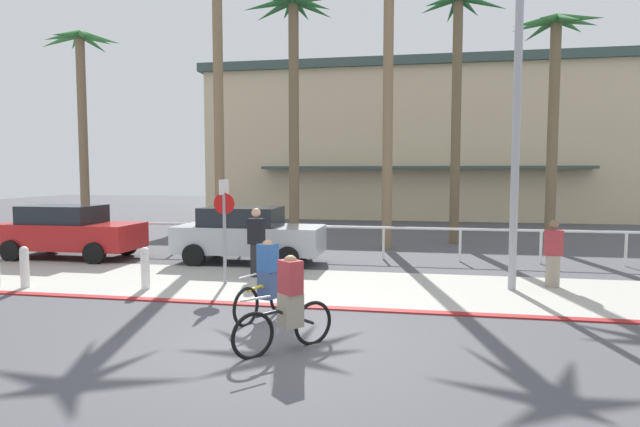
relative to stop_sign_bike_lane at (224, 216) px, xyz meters
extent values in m
plane|color=#4C4C51|center=(2.40, 5.97, -1.68)|extent=(80.00, 80.00, 0.00)
cube|color=#ADAAA0|center=(2.40, 0.17, -1.67)|extent=(44.00, 4.00, 0.02)
cube|color=maroon|center=(2.40, -1.83, -1.66)|extent=(44.00, 0.24, 0.03)
cube|color=beige|center=(4.77, 22.09, 2.65)|extent=(25.45, 8.22, 8.65)
cube|color=#384C47|center=(4.77, 22.09, 7.22)|extent=(26.05, 8.82, 0.50)
cube|color=#384C47|center=(4.77, 17.47, 1.32)|extent=(17.82, 1.20, 0.16)
cylinder|color=white|center=(2.40, 4.47, -0.68)|extent=(21.08, 0.08, 0.08)
cylinder|color=white|center=(-8.14, 4.47, -1.18)|extent=(0.08, 0.08, 1.00)
cylinder|color=white|center=(-5.80, 4.47, -1.18)|extent=(0.08, 0.08, 1.00)
cylinder|color=white|center=(-3.45, 4.47, -1.18)|extent=(0.08, 0.08, 1.00)
cylinder|color=white|center=(-1.11, 4.47, -1.18)|extent=(0.08, 0.08, 1.00)
cylinder|color=white|center=(1.23, 4.47, -1.18)|extent=(0.08, 0.08, 1.00)
cylinder|color=white|center=(3.57, 4.47, -1.18)|extent=(0.08, 0.08, 1.00)
cylinder|color=white|center=(5.91, 4.47, -1.18)|extent=(0.08, 0.08, 1.00)
cylinder|color=white|center=(8.26, 4.47, -1.18)|extent=(0.08, 0.08, 1.00)
cylinder|color=white|center=(10.60, 4.47, -1.18)|extent=(0.08, 0.08, 1.00)
cylinder|color=gray|center=(0.00, 0.00, -0.58)|extent=(0.08, 0.08, 2.20)
cube|color=white|center=(0.00, 0.00, 0.70)|extent=(0.04, 0.56, 0.36)
cylinder|color=red|center=(0.00, 0.00, 0.30)|extent=(0.52, 0.03, 0.52)
cylinder|color=white|center=(-4.49, -1.28, -1.25)|extent=(0.20, 0.20, 0.85)
sphere|color=white|center=(-4.49, -1.28, -0.78)|extent=(0.20, 0.20, 0.20)
cylinder|color=white|center=(-1.62, -0.90, -1.25)|extent=(0.20, 0.20, 0.85)
sphere|color=white|center=(-1.62, -0.90, -0.78)|extent=(0.20, 0.20, 0.20)
cylinder|color=#9EA0A5|center=(6.79, 0.58, 2.07)|extent=(0.18, 0.18, 7.50)
cylinder|color=#756047|center=(-8.89, 7.56, 2.48)|extent=(0.36, 0.36, 8.31)
cone|color=#387F3D|center=(-8.00, 7.56, 6.40)|extent=(1.87, 0.32, 0.78)
cone|color=#387F3D|center=(-8.45, 8.00, 6.50)|extent=(1.15, 1.15, 0.58)
cone|color=#387F3D|center=(-8.89, 8.50, 6.45)|extent=(0.32, 1.94, 0.67)
cone|color=#387F3D|center=(-9.51, 8.19, 6.49)|extent=(1.51, 1.51, 0.60)
cone|color=#387F3D|center=(-9.75, 7.56, 6.41)|extent=(1.81, 0.32, 0.77)
cone|color=#387F3D|center=(-9.35, 7.10, 6.42)|extent=(1.22, 1.22, 0.73)
cone|color=#387F3D|center=(-8.89, 6.71, 6.40)|extent=(0.32, 1.78, 0.77)
cone|color=#387F3D|center=(-8.32, 6.99, 6.46)|extent=(1.42, 1.42, 0.67)
cylinder|color=#846B4C|center=(-2.55, 6.32, 3.30)|extent=(0.36, 0.36, 9.96)
cylinder|color=brown|center=(0.25, 6.35, 2.70)|extent=(0.36, 0.36, 8.76)
cone|color=#235B2D|center=(0.91, 6.35, 6.87)|extent=(1.41, 0.32, 0.73)
cone|color=#235B2D|center=(0.84, 6.85, 6.87)|extent=(1.46, 1.30, 0.73)
cone|color=#235B2D|center=(0.38, 7.06, 6.91)|extent=(0.58, 1.55, 0.65)
cone|color=#235B2D|center=(-0.07, 6.90, 6.91)|extent=(0.95, 1.33, 0.66)
cone|color=#235B2D|center=(-0.49, 6.62, 6.82)|extent=(1.69, 0.88, 0.82)
cone|color=#235B2D|center=(-0.57, 6.05, 6.85)|extent=(1.82, 0.92, 0.78)
cone|color=#235B2D|center=(0.87, 5.83, 6.87)|extent=(1.51, 1.34, 0.73)
cylinder|color=#846B4C|center=(3.53, 6.86, 3.30)|extent=(0.36, 0.36, 9.95)
cylinder|color=brown|center=(6.00, 8.66, 2.95)|extent=(0.36, 0.36, 9.25)
cone|color=#235B2D|center=(6.87, 8.66, 7.29)|extent=(1.84, 0.32, 0.85)
cone|color=#235B2D|center=(6.42, 9.18, 7.34)|extent=(1.15, 1.32, 0.76)
cone|color=#235B2D|center=(5.84, 9.39, 7.30)|extent=(0.67, 1.63, 0.84)
cone|color=#235B2D|center=(5.32, 8.99, 7.39)|extent=(1.57, 0.98, 0.67)
cone|color=#235B2D|center=(5.39, 8.36, 7.34)|extent=(1.46, 0.93, 0.77)
cylinder|color=brown|center=(9.16, 7.37, 2.30)|extent=(0.36, 0.36, 7.95)
cone|color=#2D6B33|center=(9.82, 7.37, 6.12)|extent=(1.39, 0.32, 0.62)
cone|color=#2D6B33|center=(9.69, 7.82, 6.12)|extent=(1.32, 1.18, 0.61)
cone|color=#2D6B33|center=(9.29, 8.13, 6.04)|extent=(0.60, 1.66, 0.76)
cone|color=#2D6B33|center=(8.77, 8.04, 6.05)|extent=(1.10, 1.58, 0.74)
cone|color=#2D6B33|center=(8.47, 7.62, 6.14)|extent=(1.53, 0.82, 0.58)
cone|color=#2D6B33|center=(8.40, 7.09, 6.09)|extent=(1.69, 0.88, 0.67)
cone|color=#2D6B33|center=(8.73, 6.63, 6.09)|extent=(1.16, 1.69, 0.67)
cone|color=#2D6B33|center=(9.31, 6.51, 6.00)|extent=(0.64, 1.88, 0.85)
cone|color=#2D6B33|center=(9.76, 6.86, 6.10)|extent=(1.47, 1.30, 0.64)
cube|color=red|center=(-6.24, 2.88, -0.95)|extent=(4.40, 1.80, 0.80)
cube|color=#1E2328|center=(-6.49, 2.88, -0.27)|extent=(2.29, 1.58, 0.56)
cylinder|color=black|center=(-4.83, 3.78, -1.35)|extent=(0.66, 0.22, 0.66)
cylinder|color=black|center=(-4.83, 1.98, -1.35)|extent=(0.66, 0.22, 0.66)
cylinder|color=black|center=(-7.65, 3.78, -1.35)|extent=(0.66, 0.22, 0.66)
cylinder|color=black|center=(-7.65, 1.98, -1.35)|extent=(0.66, 0.22, 0.66)
cube|color=#B2B7BC|center=(-0.37, 3.09, -0.95)|extent=(4.40, 1.80, 0.80)
cube|color=#1E2328|center=(-0.62, 3.09, -0.27)|extent=(2.29, 1.58, 0.56)
cylinder|color=black|center=(1.04, 3.99, -1.35)|extent=(0.66, 0.22, 0.66)
cylinder|color=black|center=(1.04, 2.19, -1.35)|extent=(0.66, 0.22, 0.66)
cylinder|color=black|center=(-1.77, 3.99, -1.35)|extent=(0.66, 0.22, 0.66)
cylinder|color=black|center=(-1.77, 2.19, -1.35)|extent=(0.66, 0.22, 0.66)
torus|color=black|center=(1.61, -3.24, -1.35)|extent=(0.30, 0.70, 0.72)
torus|color=black|center=(1.98, -2.21, -1.35)|extent=(0.30, 0.70, 0.72)
cylinder|color=gold|center=(1.87, -2.52, -1.20)|extent=(0.28, 0.67, 0.35)
cylinder|color=gold|center=(1.69, -3.01, -1.06)|extent=(0.18, 0.38, 0.07)
cylinder|color=gold|center=(1.84, -2.61, -1.13)|extent=(0.05, 0.05, 0.44)
cylinder|color=silver|center=(1.63, -3.19, -0.80)|extent=(0.20, 0.48, 0.04)
cube|color=#384C7A|center=(1.84, -2.61, -1.07)|extent=(0.37, 0.40, 0.52)
cube|color=#2D5699|center=(1.84, -2.61, -0.55)|extent=(0.41, 0.36, 0.52)
sphere|color=#9E7556|center=(1.84, -2.61, -0.32)|extent=(0.22, 0.22, 0.22)
torus|color=black|center=(2.24, -4.83, -1.35)|extent=(0.53, 0.57, 0.72)
torus|color=black|center=(2.99, -4.02, -1.35)|extent=(0.53, 0.57, 0.72)
cylinder|color=black|center=(2.76, -4.27, -1.20)|extent=(0.51, 0.54, 0.35)
cylinder|color=black|center=(2.40, -4.65, -1.06)|extent=(0.30, 0.31, 0.07)
cylinder|color=black|center=(2.70, -4.34, -1.13)|extent=(0.05, 0.05, 0.44)
cylinder|color=silver|center=(2.28, -4.79, -0.80)|extent=(0.37, 0.39, 0.04)
cube|color=gray|center=(2.70, -4.34, -1.07)|extent=(0.42, 0.43, 0.52)
cube|color=#A33338|center=(2.70, -4.34, -0.55)|extent=(0.43, 0.42, 0.52)
sphere|color=brown|center=(2.70, -4.34, -0.32)|extent=(0.22, 0.22, 0.22)
cylinder|color=gray|center=(7.79, 1.05, -1.29)|extent=(0.35, 0.35, 0.78)
cube|color=#A33338|center=(7.79, 1.05, -0.60)|extent=(0.42, 0.30, 0.60)
sphere|color=brown|center=(7.79, 1.05, -0.16)|extent=(0.21, 0.21, 0.21)
cylinder|color=#232326|center=(0.49, 1.01, -1.24)|extent=(0.39, 0.39, 0.87)
cube|color=black|center=(0.49, 1.01, -0.47)|extent=(0.45, 0.35, 0.67)
sphere|color=#D6A884|center=(0.49, 1.01, 0.01)|extent=(0.24, 0.24, 0.24)
camera|label=1|loc=(4.60, -12.17, 1.06)|focal=29.78mm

